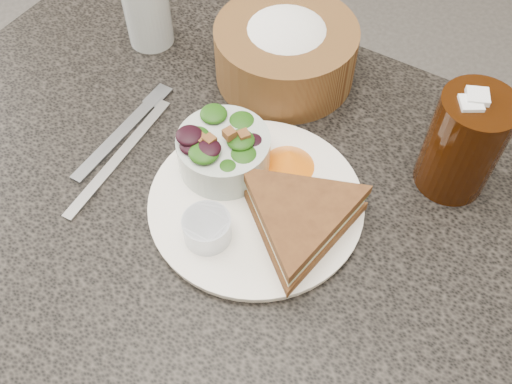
{
  "coord_description": "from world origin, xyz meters",
  "views": [
    {
      "loc": [
        0.25,
        -0.35,
        1.35
      ],
      "look_at": [
        0.04,
        0.0,
        0.78
      ],
      "focal_mm": 40.0,
      "sensor_mm": 36.0,
      "label": 1
    }
  ],
  "objects": [
    {
      "name": "sandwich",
      "position": [
        0.1,
        -0.01,
        0.79
      ],
      "size": [
        0.26,
        0.26,
        0.05
      ],
      "primitive_type": null,
      "rotation": [
        0.0,
        0.0,
        -0.68
      ],
      "color": "brown",
      "rests_on": "dinner_plate"
    },
    {
      "name": "fork",
      "position": [
        -0.19,
        0.0,
        0.75
      ],
      "size": [
        0.02,
        0.18,
        0.0
      ],
      "primitive_type": "cube",
      "rotation": [
        0.0,
        0.0,
        0.01
      ],
      "color": "gray",
      "rests_on": "dining_table"
    },
    {
      "name": "knife",
      "position": [
        -0.16,
        -0.03,
        0.75
      ],
      "size": [
        0.03,
        0.23,
        0.0
      ],
      "primitive_type": "cube",
      "rotation": [
        0.0,
        0.0,
        0.06
      ],
      "color": "#A3A3A4",
      "rests_on": "dining_table"
    },
    {
      "name": "dressing_ramekin",
      "position": [
        0.02,
        -0.07,
        0.78
      ],
      "size": [
        0.06,
        0.06,
        0.03
      ],
      "primitive_type": "cylinder",
      "rotation": [
        0.0,
        0.0,
        -0.03
      ],
      "color": "#A5ABB4",
      "rests_on": "dinner_plate"
    },
    {
      "name": "floor",
      "position": [
        0.0,
        0.0,
        0.0
      ],
      "size": [
        6.0,
        6.0,
        0.0
      ],
      "primitive_type": "plane",
      "color": "#585552",
      "rests_on": "ground"
    },
    {
      "name": "water_glass",
      "position": [
        -0.27,
        0.19,
        0.8
      ],
      "size": [
        0.08,
        0.08,
        0.11
      ],
      "primitive_type": "cylinder",
      "rotation": [
        0.0,
        0.0,
        -0.2
      ],
      "color": "#AFBABE",
      "rests_on": "dining_table"
    },
    {
      "name": "dinner_plate",
      "position": [
        0.04,
        0.0,
        0.76
      ],
      "size": [
        0.27,
        0.27,
        0.01
      ],
      "primitive_type": "cylinder",
      "color": "white",
      "rests_on": "dining_table"
    },
    {
      "name": "dining_table",
      "position": [
        0.0,
        0.0,
        0.38
      ],
      "size": [
        1.0,
        0.7,
        0.75
      ],
      "primitive_type": "cube",
      "color": "black",
      "rests_on": "floor"
    },
    {
      "name": "orange_wedge",
      "position": [
        0.05,
        0.07,
        0.78
      ],
      "size": [
        0.1,
        0.1,
        0.03
      ],
      "primitive_type": "cone",
      "rotation": [
        0.0,
        0.0,
        0.58
      ],
      "color": "orange",
      "rests_on": "dinner_plate"
    },
    {
      "name": "cola_glass",
      "position": [
        0.23,
        0.17,
        0.83
      ],
      "size": [
        0.12,
        0.12,
        0.15
      ],
      "primitive_type": null,
      "rotation": [
        0.0,
        0.0,
        -0.34
      ],
      "color": "black",
      "rests_on": "dining_table"
    },
    {
      "name": "bread_basket",
      "position": [
        -0.05,
        0.23,
        0.81
      ],
      "size": [
        0.25,
        0.25,
        0.12
      ],
      "primitive_type": null,
      "rotation": [
        0.0,
        0.0,
        -0.22
      ],
      "color": "brown",
      "rests_on": "dining_table"
    },
    {
      "name": "salad_bowl",
      "position": [
        -0.03,
        0.03,
        0.8
      ],
      "size": [
        0.12,
        0.12,
        0.07
      ],
      "primitive_type": null,
      "rotation": [
        0.0,
        0.0,
        -0.01
      ],
      "color": "#A9B7AE",
      "rests_on": "dinner_plate"
    }
  ]
}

